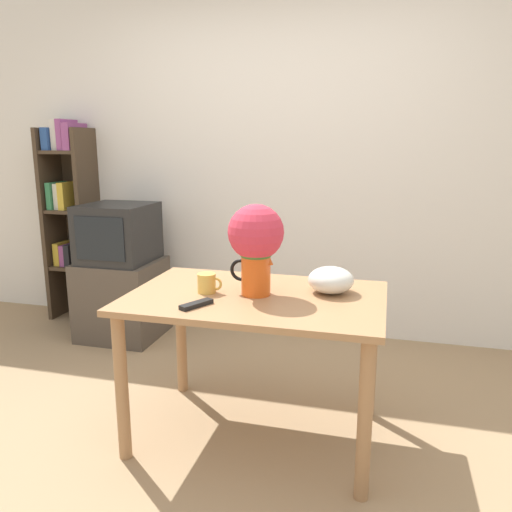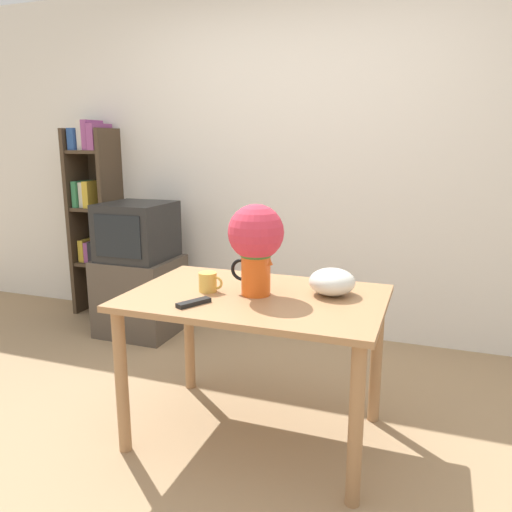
# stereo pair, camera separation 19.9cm
# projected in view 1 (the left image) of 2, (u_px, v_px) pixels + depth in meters

# --- Properties ---
(ground_plane) EXTENTS (12.00, 12.00, 0.00)m
(ground_plane) POSITION_uv_depth(u_px,v_px,m) (204.00, 455.00, 2.36)
(ground_plane) COLOR #9E7F5B
(wall_back) EXTENTS (8.00, 0.05, 2.60)m
(wall_back) POSITION_uv_depth(u_px,v_px,m) (283.00, 163.00, 3.72)
(wall_back) COLOR silver
(wall_back) RESTS_ON ground_plane
(table) EXTENTS (1.21, 0.80, 0.74)m
(table) POSITION_uv_depth(u_px,v_px,m) (256.00, 317.00, 2.40)
(table) COLOR #A3754C
(table) RESTS_ON ground_plane
(flower_vase) EXTENTS (0.26, 0.26, 0.43)m
(flower_vase) POSITION_uv_depth(u_px,v_px,m) (256.00, 241.00, 2.32)
(flower_vase) COLOR #E05619
(flower_vase) RESTS_ON table
(coffee_mug) EXTENTS (0.12, 0.09, 0.09)m
(coffee_mug) POSITION_uv_depth(u_px,v_px,m) (207.00, 283.00, 2.40)
(coffee_mug) COLOR gold
(coffee_mug) RESTS_ON table
(white_bowl) EXTENTS (0.22, 0.22, 0.13)m
(white_bowl) POSITION_uv_depth(u_px,v_px,m) (331.00, 280.00, 2.39)
(white_bowl) COLOR silver
(white_bowl) RESTS_ON table
(remote_control) EXTENTS (0.12, 0.17, 0.02)m
(remote_control) POSITION_uv_depth(u_px,v_px,m) (196.00, 304.00, 2.20)
(remote_control) COLOR black
(remote_control) RESTS_ON table
(tv_stand) EXTENTS (0.57, 0.52, 0.59)m
(tv_stand) POSITION_uv_depth(u_px,v_px,m) (122.00, 299.00, 3.77)
(tv_stand) COLOR #4C4238
(tv_stand) RESTS_ON ground_plane
(tv_set) EXTENTS (0.48, 0.50, 0.42)m
(tv_set) POSITION_uv_depth(u_px,v_px,m) (118.00, 233.00, 3.66)
(tv_set) COLOR black
(tv_set) RESTS_ON tv_stand
(bookshelf) EXTENTS (0.38, 0.31, 1.63)m
(bookshelf) POSITION_uv_depth(u_px,v_px,m) (71.00, 210.00, 4.09)
(bookshelf) COLOR #423323
(bookshelf) RESTS_ON ground_plane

